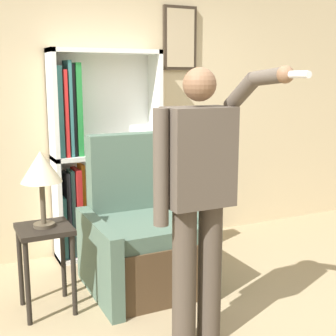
# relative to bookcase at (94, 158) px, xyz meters

# --- Properties ---
(wall_back) EXTENTS (8.00, 0.11, 2.80)m
(wall_back) POSITION_rel_bookcase_xyz_m (0.33, 0.16, 0.46)
(wall_back) COLOR beige
(wall_back) RESTS_ON ground_plane
(bookcase) EXTENTS (1.02, 0.28, 1.93)m
(bookcase) POSITION_rel_bookcase_xyz_m (0.00, 0.00, 0.00)
(bookcase) COLOR white
(bookcase) RESTS_ON ground_plane
(armchair) EXTENTS (0.88, 0.89, 1.22)m
(armchair) POSITION_rel_bookcase_xyz_m (0.14, -0.80, -0.57)
(armchair) COLOR #4C3823
(armchair) RESTS_ON ground_plane
(person_standing) EXTENTS (0.55, 0.78, 1.74)m
(person_standing) POSITION_rel_bookcase_xyz_m (0.11, -1.77, 0.05)
(person_standing) COLOR #473D33
(person_standing) RESTS_ON ground_plane
(side_table) EXTENTS (0.37, 0.37, 0.64)m
(side_table) POSITION_rel_bookcase_xyz_m (-0.65, -0.90, -0.45)
(side_table) COLOR black
(side_table) RESTS_ON ground_plane
(table_lamp) EXTENTS (0.29, 0.29, 0.55)m
(table_lamp) POSITION_rel_bookcase_xyz_m (-0.65, -0.90, 0.11)
(table_lamp) COLOR #4C4233
(table_lamp) RESTS_ON side_table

